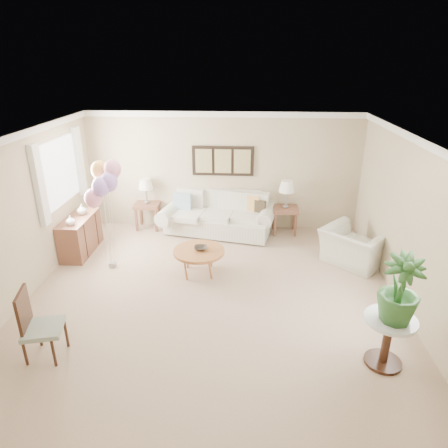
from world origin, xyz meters
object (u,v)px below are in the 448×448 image
coffee_table (199,252)px  accent_chair (37,324)px  sofa (219,217)px  armchair (354,247)px  balloon_cluster (103,182)px

coffee_table → accent_chair: 2.91m
sofa → coffee_table: sofa is taller
armchair → balloon_cluster: 4.70m
armchair → accent_chair: accent_chair is taller
armchair → accent_chair: 5.46m
balloon_cluster → coffee_table: bearing=-4.2°
sofa → balloon_cluster: bearing=-136.6°
coffee_table → accent_chair: bearing=-128.4°
coffee_table → sofa: bearing=83.3°
coffee_table → accent_chair: (-1.81, -2.28, 0.07)m
coffee_table → balloon_cluster: (-1.64, 0.12, 1.24)m
coffee_table → armchair: 2.91m
accent_chair → coffee_table: bearing=51.6°
armchair → sofa: bearing=16.0°
sofa → coffee_table: 1.89m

